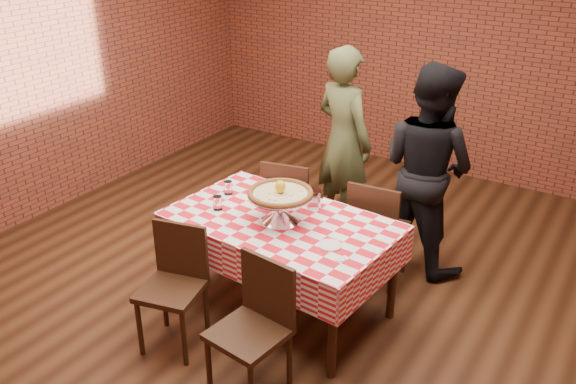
% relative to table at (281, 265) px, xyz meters
% --- Properties ---
extents(ground, '(6.00, 6.00, 0.00)m').
position_rel_table_xyz_m(ground, '(-0.11, 0.21, -0.38)').
color(ground, black).
rests_on(ground, ground).
extents(back_wall, '(5.50, 0.00, 5.50)m').
position_rel_table_xyz_m(back_wall, '(-0.11, 3.21, 1.08)').
color(back_wall, brown).
rests_on(back_wall, ground).
extents(table, '(1.66, 1.09, 0.75)m').
position_rel_table_xyz_m(table, '(0.00, 0.00, 0.00)').
color(table, '#341E0E').
rests_on(table, ground).
extents(tablecloth, '(1.70, 1.12, 0.27)m').
position_rel_table_xyz_m(tablecloth, '(0.00, -0.00, 0.25)').
color(tablecloth, red).
rests_on(tablecloth, table).
extents(pizza_stand, '(0.49, 0.49, 0.21)m').
position_rel_table_xyz_m(pizza_stand, '(0.01, -0.02, 0.49)').
color(pizza_stand, silver).
rests_on(pizza_stand, tablecloth).
extents(pizza, '(0.48, 0.48, 0.03)m').
position_rel_table_xyz_m(pizza, '(0.01, -0.02, 0.60)').
color(pizza, '#C7B687').
rests_on(pizza, pizza_stand).
extents(lemon, '(0.08, 0.08, 0.10)m').
position_rel_table_xyz_m(lemon, '(0.01, -0.02, 0.65)').
color(lemon, yellow).
rests_on(lemon, pizza).
extents(water_glass_left, '(0.07, 0.07, 0.11)m').
position_rel_table_xyz_m(water_glass_left, '(-0.48, -0.12, 0.44)').
color(water_glass_left, white).
rests_on(water_glass_left, tablecloth).
extents(water_glass_right, '(0.07, 0.07, 0.11)m').
position_rel_table_xyz_m(water_glass_right, '(-0.58, 0.14, 0.44)').
color(water_glass_right, white).
rests_on(water_glass_right, tablecloth).
extents(side_plate, '(0.17, 0.17, 0.01)m').
position_rel_table_xyz_m(side_plate, '(0.47, -0.14, 0.39)').
color(side_plate, white).
rests_on(side_plate, tablecloth).
extents(sweetener_packet_a, '(0.06, 0.05, 0.00)m').
position_rel_table_xyz_m(sweetener_packet_a, '(0.61, -0.26, 0.39)').
color(sweetener_packet_a, white).
rests_on(sweetener_packet_a, tablecloth).
extents(sweetener_packet_b, '(0.06, 0.05, 0.00)m').
position_rel_table_xyz_m(sweetener_packet_b, '(0.63, -0.22, 0.39)').
color(sweetener_packet_b, white).
rests_on(sweetener_packet_b, tablecloth).
extents(condiment_caddy, '(0.12, 0.10, 0.14)m').
position_rel_table_xyz_m(condiment_caddy, '(0.11, 0.30, 0.45)').
color(condiment_caddy, silver).
rests_on(condiment_caddy, tablecloth).
extents(chair_near_left, '(0.47, 0.47, 0.87)m').
position_rel_table_xyz_m(chair_near_left, '(-0.39, -0.76, 0.06)').
color(chair_near_left, '#341E0E').
rests_on(chair_near_left, ground).
extents(chair_near_right, '(0.46, 0.46, 0.89)m').
position_rel_table_xyz_m(chair_near_right, '(0.31, -0.85, 0.07)').
color(chair_near_right, '#341E0E').
rests_on(chair_near_right, ground).
extents(chair_far_left, '(0.49, 0.49, 0.89)m').
position_rel_table_xyz_m(chair_far_left, '(-0.39, 0.77, 0.07)').
color(chair_far_left, '#341E0E').
rests_on(chair_far_left, ground).
extents(chair_far_right, '(0.45, 0.45, 0.89)m').
position_rel_table_xyz_m(chair_far_right, '(0.43, 0.77, 0.07)').
color(chair_far_right, '#341E0E').
rests_on(chair_far_right, ground).
extents(diner_olive, '(0.73, 0.60, 1.72)m').
position_rel_table_xyz_m(diner_olive, '(-0.24, 1.41, 0.48)').
color(diner_olive, '#4A532E').
rests_on(diner_olive, ground).
extents(diner_black, '(1.00, 0.89, 1.72)m').
position_rel_table_xyz_m(diner_black, '(0.63, 1.20, 0.49)').
color(diner_black, black).
rests_on(diner_black, ground).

